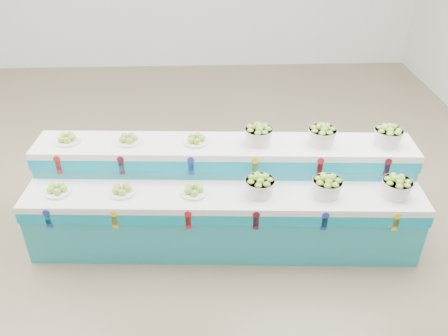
{
  "coord_description": "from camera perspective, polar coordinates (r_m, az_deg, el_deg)",
  "views": [
    {
      "loc": [
        0.8,
        -4.39,
        3.39
      ],
      "look_at": [
        0.96,
        -0.42,
        0.87
      ],
      "focal_mm": 37.0,
      "sensor_mm": 36.0,
      "label": 1
    }
  ],
  "objects": [
    {
      "name": "basket_upper_mid",
      "position": [
        4.88,
        12.04,
        4.04
      ],
      "size": [
        0.31,
        0.31,
        0.22
      ],
      "primitive_type": null,
      "rotation": [
        0.0,
        0.0,
        -0.06
      ],
      "color": "silver",
      "rests_on": "display_stand"
    },
    {
      "name": "basket_upper_left",
      "position": [
        4.8,
        4.29,
        4.17
      ],
      "size": [
        0.31,
        0.31,
        0.22
      ],
      "primitive_type": null,
      "rotation": [
        0.0,
        0.0,
        -0.06
      ],
      "color": "silver",
      "rests_on": "display_stand"
    },
    {
      "name": "plate_upper_mid",
      "position": [
        4.93,
        -11.76,
        3.6
      ],
      "size": [
        0.27,
        0.27,
        0.1
      ],
      "primitive_type": "cylinder",
      "rotation": [
        0.0,
        0.0,
        -0.06
      ],
      "color": "white",
      "rests_on": "display_stand"
    },
    {
      "name": "basket_lower_right",
      "position": [
        4.8,
        20.57,
        -2.17
      ],
      "size": [
        0.31,
        0.31,
        0.22
      ],
      "primitive_type": null,
      "rotation": [
        0.0,
        0.0,
        -0.06
      ],
      "color": "silver",
      "rests_on": "display_stand"
    },
    {
      "name": "display_stand",
      "position": [
        4.91,
        0.0,
        -3.55
      ],
      "size": [
        4.07,
        1.26,
        1.02
      ],
      "primitive_type": null,
      "rotation": [
        0.0,
        0.0,
        -0.06
      ],
      "color": "teal",
      "rests_on": "ground"
    },
    {
      "name": "basket_upper_right",
      "position": [
        5.06,
        19.61,
        3.84
      ],
      "size": [
        0.31,
        0.31,
        0.22
      ],
      "primitive_type": null,
      "rotation": [
        0.0,
        0.0,
        -0.06
      ],
      "color": "silver",
      "rests_on": "display_stand"
    },
    {
      "name": "plate_lower_right",
      "position": [
        4.57,
        -3.76,
        -2.72
      ],
      "size": [
        0.27,
        0.27,
        0.1
      ],
      "primitive_type": "cylinder",
      "rotation": [
        0.0,
        0.0,
        -0.06
      ],
      "color": "white",
      "rests_on": "display_stand"
    },
    {
      "name": "ground",
      "position": [
        5.61,
        -10.09,
        -5.4
      ],
      "size": [
        10.0,
        10.0,
        0.0
      ],
      "primitive_type": "plane",
      "color": "#72624B",
      "rests_on": "ground"
    },
    {
      "name": "plate_lower_left",
      "position": [
        4.86,
        -19.93,
        -2.43
      ],
      "size": [
        0.27,
        0.27,
        0.1
      ],
      "primitive_type": "cylinder",
      "rotation": [
        0.0,
        0.0,
        -0.06
      ],
      "color": "white",
      "rests_on": "display_stand"
    },
    {
      "name": "plate_upper_left",
      "position": [
        5.11,
        -18.86,
        3.53
      ],
      "size": [
        0.27,
        0.27,
        0.1
      ],
      "primitive_type": "cylinder",
      "rotation": [
        0.0,
        0.0,
        -0.06
      ],
      "color": "white",
      "rests_on": "display_stand"
    },
    {
      "name": "plate_lower_mid",
      "position": [
        4.67,
        -12.49,
        -2.59
      ],
      "size": [
        0.27,
        0.27,
        0.1
      ],
      "primitive_type": "cylinder",
      "rotation": [
        0.0,
        0.0,
        -0.06
      ],
      "color": "white",
      "rests_on": "display_stand"
    },
    {
      "name": "basket_lower_left",
      "position": [
        4.53,
        4.45,
        -2.17
      ],
      "size": [
        0.31,
        0.31,
        0.22
      ],
      "primitive_type": null,
      "rotation": [
        0.0,
        0.0,
        -0.06
      ],
      "color": "silver",
      "rests_on": "display_stand"
    },
    {
      "name": "basket_lower_mid",
      "position": [
        4.62,
        12.62,
        -2.19
      ],
      "size": [
        0.31,
        0.31,
        0.22
      ],
      "primitive_type": null,
      "rotation": [
        0.0,
        0.0,
        -0.06
      ],
      "color": "silver",
      "rests_on": "display_stand"
    },
    {
      "name": "plate_upper_right",
      "position": [
        4.83,
        -3.47,
        3.61
      ],
      "size": [
        0.27,
        0.27,
        0.1
      ],
      "primitive_type": "cylinder",
      "rotation": [
        0.0,
        0.0,
        -0.06
      ],
      "color": "white",
      "rests_on": "display_stand"
    }
  ]
}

